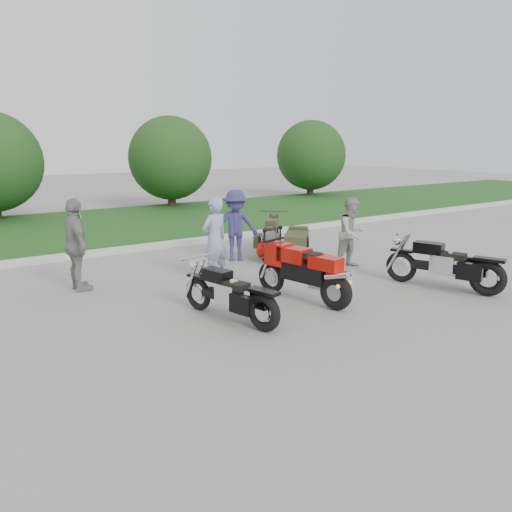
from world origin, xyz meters
TOP-DOWN VIEW (x-y plane):
  - ground at (0.00, 0.00)m, footprint 80.00×80.00m
  - curb at (0.00, 6.00)m, footprint 60.00×0.30m
  - grass_strip at (0.00, 10.15)m, footprint 60.00×8.00m
  - tree_mid_right at (4.00, 13.50)m, footprint 3.60×3.60m
  - tree_far_right at (12.00, 13.50)m, footprint 3.60×3.60m
  - sportbike_red at (0.39, 0.03)m, footprint 0.70×2.14m
  - cruiser_left at (-1.25, -0.12)m, footprint 0.72×2.12m
  - cruiser_right at (3.27, -0.99)m, footprint 1.00×2.29m
  - cruiser_sidecar at (2.41, 3.21)m, footprint 1.94×2.08m
  - person_stripe at (-0.24, 2.23)m, footprint 0.73×0.56m
  - person_grey at (2.97, 1.40)m, footprint 0.81×0.64m
  - person_denim at (1.10, 3.54)m, footprint 1.31×1.07m
  - person_back at (-2.87, 3.12)m, footprint 0.47×1.09m

SIDE VIEW (x-z plane):
  - ground at x=0.00m, z-range 0.00..0.00m
  - grass_strip at x=0.00m, z-range 0.00..0.14m
  - curb at x=0.00m, z-range 0.00..0.15m
  - cruiser_sidecar at x=2.41m, z-range -0.03..0.86m
  - cruiser_left at x=-1.25m, z-range 0.01..0.84m
  - cruiser_right at x=3.27m, z-range 0.01..0.93m
  - sportbike_red at x=0.39m, z-range 0.09..1.12m
  - person_grey at x=2.97m, z-range 0.00..1.65m
  - person_denim at x=1.10m, z-range 0.00..1.76m
  - person_stripe at x=-0.24m, z-range 0.00..1.79m
  - person_back at x=-2.87m, z-range 0.00..1.85m
  - tree_mid_right at x=4.00m, z-range 0.19..4.19m
  - tree_far_right at x=12.00m, z-range 0.19..4.19m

